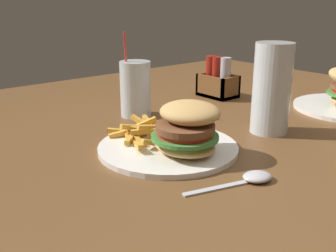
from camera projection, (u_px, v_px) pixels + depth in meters
dining_table at (275, 180)px, 0.88m from camera, size 1.62×1.40×0.77m
meal_plate_near at (176, 136)px, 0.72m from camera, size 0.26×0.26×0.11m
beer_glass at (271, 91)px, 0.82m from camera, size 0.08×0.08×0.19m
juice_glass at (136, 91)px, 0.94m from camera, size 0.07×0.07×0.20m
spoon at (253, 178)px, 0.62m from camera, size 0.07×0.15×0.01m
condiment_caddy at (218, 82)px, 1.13m from camera, size 0.11×0.08×0.12m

